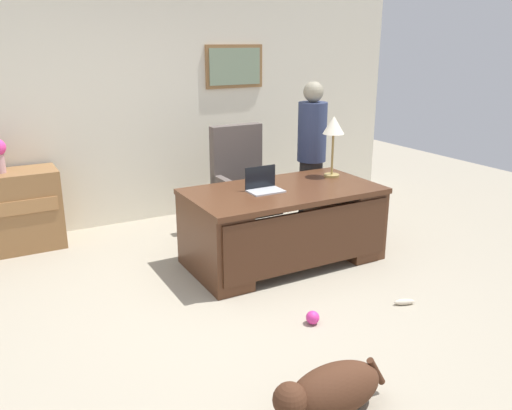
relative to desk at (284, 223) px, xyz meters
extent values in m
plane|color=#9E937F|center=(-0.74, -0.62, -0.41)|extent=(12.00, 12.00, 0.00)
cube|color=beige|center=(-0.74, 1.98, 0.94)|extent=(7.00, 0.12, 2.70)
cube|color=olive|center=(0.43, 1.90, 1.38)|extent=(0.77, 0.03, 0.52)
cube|color=gray|center=(0.43, 1.88, 1.38)|extent=(0.69, 0.01, 0.44)
cube|color=#4C2B19|center=(0.00, 0.03, 0.31)|extent=(1.84, 1.00, 0.05)
cube|color=#4C2B19|center=(-0.74, 0.03, -0.06)|extent=(0.36, 0.94, 0.69)
cube|color=#4C2B19|center=(0.74, 0.03, -0.06)|extent=(0.36, 0.94, 0.69)
cube|color=#412415|center=(0.00, -0.44, -0.02)|extent=(1.74, 0.04, 0.55)
cube|color=#564C47|center=(0.03, 0.84, -0.04)|extent=(0.60, 0.58, 0.18)
cylinder|color=black|center=(0.03, 0.84, -0.27)|extent=(0.10, 0.10, 0.28)
cylinder|color=black|center=(0.03, 0.84, -0.38)|extent=(0.52, 0.52, 0.05)
cube|color=#564C47|center=(0.03, 1.08, 0.43)|extent=(0.60, 0.12, 0.75)
cube|color=#564C47|center=(-0.23, 0.84, 0.16)|extent=(0.08, 0.50, 0.22)
cube|color=#564C47|center=(0.29, 0.84, 0.16)|extent=(0.08, 0.50, 0.22)
cylinder|color=#262323|center=(0.77, 0.69, 0.00)|extent=(0.26, 0.26, 0.80)
cylinder|color=navy|center=(0.77, 0.69, 0.72)|extent=(0.32, 0.32, 0.65)
sphere|color=gray|center=(0.77, 0.69, 1.16)|extent=(0.22, 0.22, 0.22)
ellipsoid|color=#472819|center=(-0.90, -2.02, -0.26)|extent=(0.62, 0.30, 0.30)
sphere|color=#472819|center=(-1.21, -2.01, -0.22)|extent=(0.20, 0.20, 0.20)
cylinder|color=#472819|center=(-0.59, -2.02, -0.24)|extent=(0.15, 0.05, 0.21)
cube|color=#B2B5BA|center=(-0.20, 0.02, 0.34)|extent=(0.32, 0.22, 0.01)
cube|color=black|center=(-0.20, 0.12, 0.46)|extent=(0.32, 0.01, 0.21)
cylinder|color=#9E8447|center=(0.69, 0.19, 0.35)|extent=(0.16, 0.16, 0.02)
cylinder|color=#9E8447|center=(0.69, 0.19, 0.57)|extent=(0.02, 0.02, 0.42)
cone|color=silver|center=(0.69, 0.19, 0.87)|extent=(0.22, 0.22, 0.18)
sphere|color=#D8338C|center=(-0.44, -1.13, -0.35)|extent=(0.11, 0.11, 0.11)
ellipsoid|color=beige|center=(0.41, -1.24, -0.38)|extent=(0.18, 0.11, 0.05)
camera|label=1|loc=(-2.55, -4.07, 1.69)|focal=36.80mm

